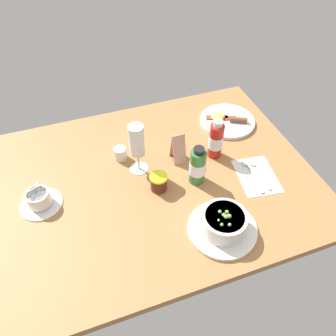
% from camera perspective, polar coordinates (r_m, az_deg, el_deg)
% --- Properties ---
extents(ground_plane, '(1.10, 0.84, 0.03)m').
position_cam_1_polar(ground_plane, '(1.16, -2.35, -2.20)').
color(ground_plane, '#9E6B3D').
extents(porridge_bowl, '(0.21, 0.21, 0.08)m').
position_cam_1_polar(porridge_bowl, '(1.00, 9.57, -9.45)').
color(porridge_bowl, silver).
rests_on(porridge_bowl, ground_plane).
extents(cutlery_setting, '(0.15, 0.19, 0.01)m').
position_cam_1_polar(cutlery_setting, '(1.20, 15.02, -1.10)').
color(cutlery_setting, silver).
rests_on(cutlery_setting, ground_plane).
extents(coffee_cup, '(0.14, 0.14, 0.06)m').
position_cam_1_polar(coffee_cup, '(1.13, -21.36, -5.09)').
color(coffee_cup, silver).
rests_on(coffee_cup, ground_plane).
extents(creamer_jug, '(0.05, 0.05, 0.05)m').
position_cam_1_polar(creamer_jug, '(1.21, -8.29, 2.52)').
color(creamer_jug, silver).
rests_on(creamer_jug, ground_plane).
extents(wine_glass, '(0.07, 0.07, 0.19)m').
position_cam_1_polar(wine_glass, '(1.10, -5.43, 4.39)').
color(wine_glass, white).
rests_on(wine_glass, ground_plane).
extents(jam_jar, '(0.06, 0.06, 0.06)m').
position_cam_1_polar(jam_jar, '(1.10, -1.68, -2.47)').
color(jam_jar, '#4E1E15').
rests_on(jam_jar, ground_plane).
extents(sauce_bottle_green, '(0.06, 0.06, 0.15)m').
position_cam_1_polar(sauce_bottle_green, '(1.10, 5.13, 0.32)').
color(sauce_bottle_green, '#337233').
rests_on(sauce_bottle_green, ground_plane).
extents(sauce_bottle_red, '(0.05, 0.05, 0.16)m').
position_cam_1_polar(sauce_bottle_red, '(1.19, 8.27, 4.78)').
color(sauce_bottle_red, '#B21E19').
rests_on(sauce_bottle_red, ground_plane).
extents(breakfast_plate, '(0.22, 0.22, 0.04)m').
position_cam_1_polar(breakfast_plate, '(1.39, 10.13, 8.10)').
color(breakfast_plate, silver).
rests_on(breakfast_plate, ground_plane).
extents(menu_card, '(0.05, 0.06, 0.12)m').
position_cam_1_polar(menu_card, '(1.18, 1.74, 3.59)').
color(menu_card, tan).
rests_on(menu_card, ground_plane).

